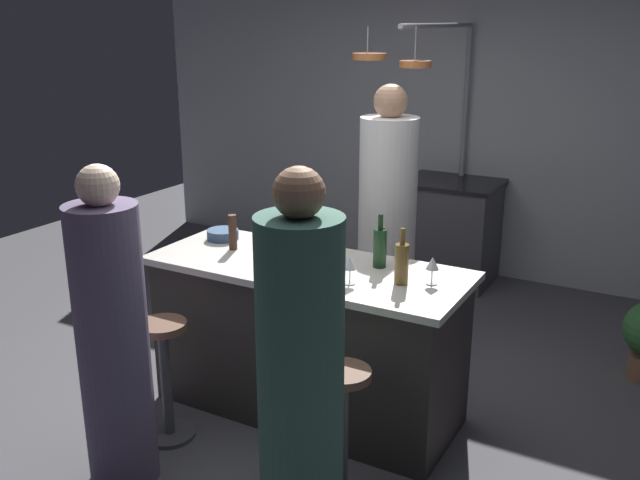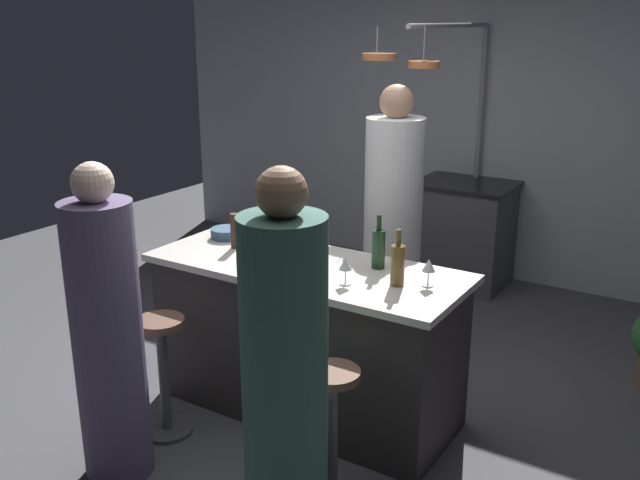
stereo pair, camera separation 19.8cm
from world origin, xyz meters
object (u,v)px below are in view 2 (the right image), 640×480
Objects in this scene: wine_bottle_rose at (317,243)px; wine_glass_near_left_guest at (429,267)px; mixing_bowl_blue at (226,233)px; bar_stool_left at (163,371)px; wine_glass_near_right_guest at (300,247)px; bar_stool_right at (332,429)px; pepper_mill at (235,231)px; wine_bottle_red at (378,248)px; wine_bottle_dark at (293,225)px; guest_left at (108,338)px; wine_glass_by_chef at (346,265)px; wine_bottle_amber at (398,264)px; mixing_bowl_wooden at (285,249)px; chef at (392,233)px; stove_range at (462,233)px; guest_right at (285,384)px.

wine_bottle_rose is 2.04× the size of wine_glass_near_left_guest.
bar_stool_left is at bearing -77.86° from mixing_bowl_blue.
wine_glass_near_left_guest and wine_glass_near_right_guest have the same top height.
bar_stool_right is at bearing -32.01° from mixing_bowl_blue.
wine_bottle_red is at bearing 8.99° from pepper_mill.
bar_stool_right is at bearing -47.33° from wine_bottle_dark.
wine_bottle_rose is (0.55, 0.04, 0.01)m from pepper_mill.
wine_glass_near_left_guest is (1.18, 1.05, 0.27)m from guest_left.
wine_glass_by_chef is (-0.03, -0.31, -0.01)m from wine_bottle_red.
wine_bottle_amber is at bearing -41.42° from wine_bottle_red.
wine_glass_near_left_guest is 0.78× the size of mixing_bowl_wooden.
wine_glass_near_right_guest reaches higher than mixing_bowl_wooden.
wine_bottle_red is (0.33, 0.10, 0.00)m from wine_bottle_rose.
pepper_mill is at bearing -175.64° from wine_bottle_rose.
wine_bottle_amber is (1.04, 0.99, 0.27)m from guest_left.
chef is 1.12m from pepper_mill.
wine_glass_near_right_guest is 0.75× the size of mixing_bowl_blue.
wine_bottle_red reaches higher than stove_range.
chef is at bearing 107.22° from bar_stool_right.
wine_bottle_dark is at bearing 161.93° from wine_bottle_amber.
wine_glass_by_chef is 0.57m from mixing_bowl_wooden.
wine_glass_near_right_guest is at bearing -93.73° from chef.
bar_stool_left and bar_stool_right have the same top height.
chef is 6.07× the size of wine_bottle_rose.
wine_bottle_amber is at bearing -8.58° from wine_bottle_rose.
wine_bottle_rose is (-0.02, -0.90, 0.17)m from chef.
wine_bottle_amber is 0.16m from wine_glass_near_left_guest.
wine_glass_by_chef is at bearing 46.21° from guest_left.
bar_stool_left is 1.12m from wine_bottle_dark.
bar_stool_left is at bearing -106.94° from wine_bottle_dark.
pepper_mill is (-1.05, 0.99, 0.23)m from guest_right.
guest_left is 7.58× the size of pepper_mill.
mixing_bowl_wooden is at bearing 179.05° from wine_bottle_rose.
guest_left is 1.01m from guest_right.
wine_bottle_rose is (0.55, 0.68, 0.64)m from bar_stool_left.
mixing_bowl_wooden is (0.33, 0.05, -0.07)m from pepper_mill.
guest_left is 10.91× the size of wine_glass_by_chef.
chef is 5.67× the size of wine_bottle_dark.
guest_right reaches higher than pepper_mill.
guest_right is at bearing -18.60° from bar_stool_left.
wine_glass_near_right_guest reaches higher than mixing_bowl_blue.
wine_glass_near_right_guest is (-0.58, -0.02, -0.01)m from wine_bottle_amber.
bar_stool_left is 0.90m from pepper_mill.
wine_bottle_rose is (-0.51, 0.68, 0.64)m from bar_stool_right.
wine_bottle_red is at bearing 54.08° from guest_left.
bar_stool_right is at bearing 20.56° from guest_left.
guest_right is (1.05, -0.35, 0.40)m from bar_stool_left.
pepper_mill is at bearing -138.39° from wine_bottle_dark.
mixing_bowl_blue is at bearing 147.99° from bar_stool_right.
mixing_bowl_wooden is at bearing -104.78° from chef.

